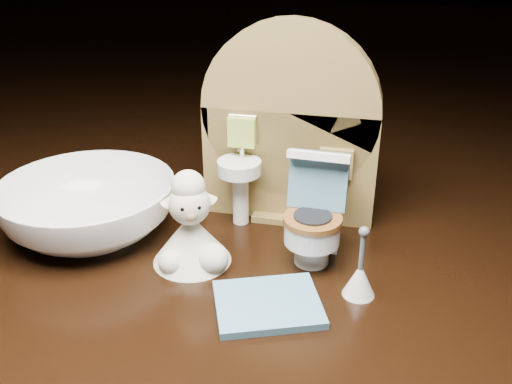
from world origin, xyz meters
TOP-DOWN VIEW (x-y plane):
  - backdrop_panel at (-0.00, 0.06)m, footprint 0.13×0.05m
  - toy_toilet at (0.03, 0.01)m, footprint 0.04×0.05m
  - bath_mat at (0.01, -0.05)m, footprint 0.08×0.07m
  - toilet_brush at (0.06, -0.03)m, footprint 0.02×0.02m
  - plush_lamb at (-0.05, -0.01)m, footprint 0.05×0.05m
  - ceramic_bowl at (-0.14, 0.01)m, footprint 0.16×0.16m

SIDE VIEW (x-z plane):
  - bath_mat at x=0.01m, z-range 0.00..0.00m
  - toilet_brush at x=0.06m, z-range -0.01..0.04m
  - ceramic_bowl at x=-0.14m, z-range 0.00..0.04m
  - plush_lamb at x=-0.05m, z-range -0.01..0.06m
  - toy_toilet at x=0.03m, z-range -0.01..0.07m
  - backdrop_panel at x=0.00m, z-range -0.01..0.14m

